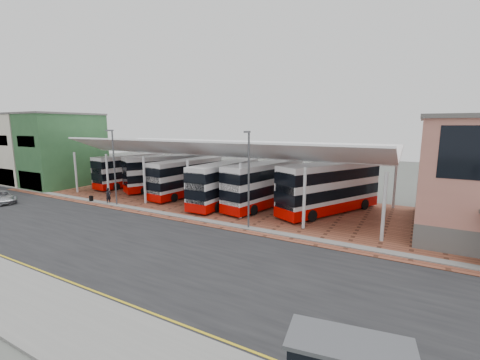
{
  "coord_description": "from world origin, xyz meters",
  "views": [
    {
      "loc": [
        13.94,
        -16.42,
        8.47
      ],
      "look_at": [
        -0.27,
        8.91,
        3.55
      ],
      "focal_mm": 24.0,
      "sensor_mm": 36.0,
      "label": 1
    }
  ],
  "objects": [
    {
      "name": "bus_5",
      "position": [
        6.57,
        14.57,
        2.48
      ],
      "size": [
        7.76,
        11.79,
        4.88
      ],
      "rotation": [
        0.0,
        0.0,
        -0.47
      ],
      "color": "silver",
      "rests_on": "forecourt"
    },
    {
      "name": "pedestrian",
      "position": [
        -15.31,
        6.34,
        0.94
      ],
      "size": [
        0.43,
        0.65,
        1.76
      ],
      "primitive_type": "imported",
      "rotation": [
        0.0,
        0.0,
        1.58
      ],
      "color": "black",
      "rests_on": "forecourt"
    },
    {
      "name": "road",
      "position": [
        0.0,
        -1.0,
        0.01
      ],
      "size": [
        120.0,
        14.0,
        0.02
      ],
      "primitive_type": "cube",
      "color": "black",
      "rests_on": "ground"
    },
    {
      "name": "shop_cream",
      "position": [
        -36.5,
        10.97,
        5.12
      ],
      "size": [
        6.4,
        10.2,
        10.22
      ],
      "color": "silver",
      "rests_on": "ground"
    },
    {
      "name": "shop_brick",
      "position": [
        -43.0,
        10.97,
        5.12
      ],
      "size": [
        6.4,
        10.2,
        10.22
      ],
      "color": "brown",
      "rests_on": "ground"
    },
    {
      "name": "yellow_line_far",
      "position": [
        0.0,
        -6.7,
        0.03
      ],
      "size": [
        120.0,
        0.12,
        0.01
      ],
      "primitive_type": "cube",
      "color": "gold",
      "rests_on": "road"
    },
    {
      "name": "bus_0",
      "position": [
        -21.62,
        15.28,
        2.24
      ],
      "size": [
        3.24,
        10.81,
        4.39
      ],
      "rotation": [
        0.0,
        0.0,
        -0.07
      ],
      "color": "silver",
      "rests_on": "forecourt"
    },
    {
      "name": "north_kerb",
      "position": [
        0.0,
        6.2,
        0.07
      ],
      "size": [
        120.0,
        0.8,
        0.14
      ],
      "primitive_type": "cube",
      "color": "slate",
      "rests_on": "ground"
    },
    {
      "name": "bus_2",
      "position": [
        -10.5,
        13.94,
        2.24
      ],
      "size": [
        3.43,
        10.82,
        4.38
      ],
      "rotation": [
        0.0,
        0.0,
        -0.09
      ],
      "color": "silver",
      "rests_on": "forecourt"
    },
    {
      "name": "sidewalk",
      "position": [
        0.0,
        -9.0,
        0.07
      ],
      "size": [
        120.0,
        4.0,
        0.14
      ],
      "primitive_type": "cube",
      "color": "slate",
      "rests_on": "ground"
    },
    {
      "name": "ground",
      "position": [
        0.0,
        0.0,
        0.0
      ],
      "size": [
        140.0,
        140.0,
        0.0
      ],
      "primitive_type": "plane",
      "color": "#494C47"
    },
    {
      "name": "lamp_west",
      "position": [
        -14.0,
        6.27,
        4.36
      ],
      "size": [
        0.16,
        0.9,
        8.07
      ],
      "color": "#4C4E53",
      "rests_on": "ground"
    },
    {
      "name": "yellow_line_near",
      "position": [
        0.0,
        -7.0,
        0.03
      ],
      "size": [
        120.0,
        0.12,
        0.01
      ],
      "primitive_type": "cube",
      "color": "gold",
      "rests_on": "road"
    },
    {
      "name": "forecourt",
      "position": [
        2.0,
        13.0,
        0.03
      ],
      "size": [
        72.0,
        16.0,
        0.06
      ],
      "primitive_type": "cube",
      "color": "brown",
      "rests_on": "ground"
    },
    {
      "name": "bus_1",
      "position": [
        -14.79,
        15.37,
        2.34
      ],
      "size": [
        7.56,
        11.0,
        4.59
      ],
      "rotation": [
        0.0,
        0.0,
        -0.5
      ],
      "color": "silver",
      "rests_on": "forecourt"
    },
    {
      "name": "bus_3",
      "position": [
        -4.22,
        12.67,
        2.3
      ],
      "size": [
        2.79,
        10.97,
        4.51
      ],
      "rotation": [
        0.0,
        0.0,
        -0.0
      ],
      "color": "silver",
      "rests_on": "forecourt"
    },
    {
      "name": "lamp_east",
      "position": [
        2.0,
        6.27,
        4.36
      ],
      "size": [
        0.16,
        0.9,
        8.07
      ],
      "color": "#4C4E53",
      "rests_on": "ground"
    },
    {
      "name": "bus_4",
      "position": [
        0.02,
        13.72,
        2.36
      ],
      "size": [
        4.66,
        11.52,
        4.63
      ],
      "rotation": [
        0.0,
        0.0,
        -0.19
      ],
      "color": "silver",
      "rests_on": "forecourt"
    },
    {
      "name": "canopy",
      "position": [
        -6.0,
        13.94,
        5.8
      ],
      "size": [
        37.0,
        11.63,
        7.07
      ],
      "color": "silver",
      "rests_on": "ground"
    },
    {
      "name": "silver_car",
      "position": [
        -26.18,
        0.9,
        0.67
      ],
      "size": [
        5.0,
        3.08,
        1.29
      ],
      "primitive_type": "imported",
      "rotation": [
        0.0,
        0.0,
        1.36
      ],
      "color": "#ACAFB4",
      "rests_on": "road"
    },
    {
      "name": "shop_green",
      "position": [
        -30.0,
        10.97,
        5.12
      ],
      "size": [
        6.4,
        10.2,
        10.22
      ],
      "color": "#326336",
      "rests_on": "ground"
    },
    {
      "name": "suitcase",
      "position": [
        -17.82,
        6.0,
        0.39
      ],
      "size": [
        0.39,
        0.28,
        0.67
      ],
      "primitive_type": "cube",
      "color": "black",
      "rests_on": "forecourt"
    }
  ]
}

